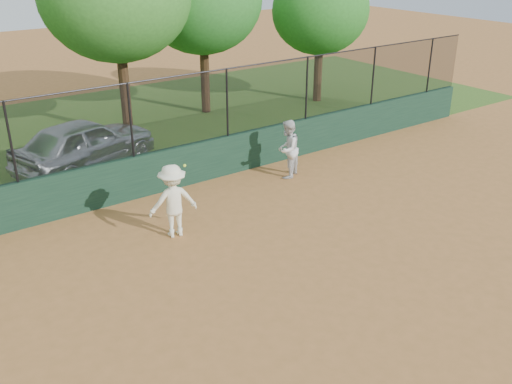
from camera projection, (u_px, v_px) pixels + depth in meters
ground at (287, 291)px, 11.55m from camera, size 80.00×80.00×0.00m
back_wall at (153, 173)px, 15.76m from camera, size 26.00×0.20×1.20m
grass_strip at (79, 137)px, 20.45m from camera, size 36.00×12.00×0.01m
parked_car at (85, 143)px, 17.49m from camera, size 4.93×3.17×1.56m
player_second at (288, 149)px, 16.74m from camera, size 1.07×1.00×1.74m
player_main at (173, 201)px, 13.39m from camera, size 1.27×0.89×1.84m
fence_assembly at (147, 116)px, 15.07m from camera, size 26.00×0.06×2.00m
tree_3 at (202, 0)px, 21.68m from camera, size 4.76×4.32×6.45m
tree_4 at (321, 11)px, 23.52m from camera, size 4.18×3.80×5.62m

